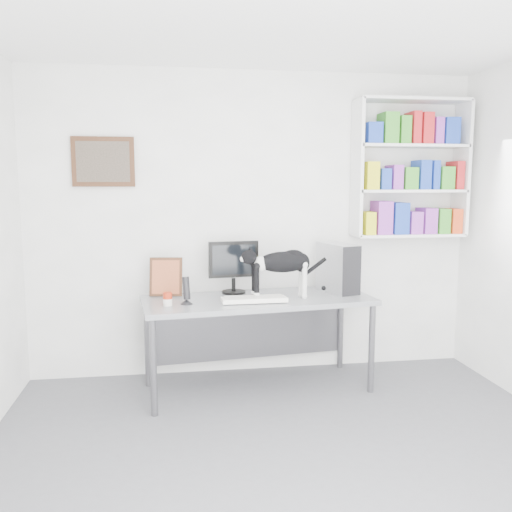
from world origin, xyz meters
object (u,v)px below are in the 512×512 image
desk (258,344)px  keyboard (254,299)px  soup_can (168,299)px  leaning_print (166,276)px  pc_tower (338,268)px  cat (281,274)px  speaker (186,290)px  monitor (233,267)px  bookshelf (410,169)px

desk → keyboard: bearing=-117.0°
soup_can → leaning_print: bearing=92.3°
pc_tower → leaning_print: size_ratio=1.27×
cat → speaker: bearing=-178.3°
keyboard → soup_can: soup_can is taller
keyboard → speaker: (-0.54, -0.00, 0.09)m
speaker → keyboard: bearing=-20.5°
monitor → cat: monitor is taller
desk → cat: bearing=-18.7°
bookshelf → soup_can: bookshelf is taller
bookshelf → pc_tower: size_ratio=2.91×
speaker → monitor: bearing=20.8°
keyboard → pc_tower: (0.77, 0.28, 0.19)m
bookshelf → desk: (-1.45, -0.35, -1.46)m
bookshelf → speaker: (-2.03, -0.49, -0.96)m
keyboard → speaker: 0.54m
monitor → cat: bearing=-41.6°
desk → leaning_print: size_ratio=5.58×
desk → soup_can: 0.87m
monitor → desk: bearing=-57.4°
keyboard → speaker: speaker is taller
pc_tower → soup_can: pc_tower is taller
monitor → keyboard: (0.12, -0.36, -0.21)m
speaker → leaning_print: size_ratio=0.67×
leaning_print → soup_can: bearing=-79.7°
desk → pc_tower: 0.95m
monitor → speaker: size_ratio=2.04×
bookshelf → speaker: bookshelf is taller
keyboard → cat: cat is taller
pc_tower → leaning_print: (-1.47, 0.06, -0.04)m
bookshelf → cat: (-1.26, -0.39, -0.87)m
speaker → soup_can: 0.16m
soup_can → cat: size_ratio=0.16×
bookshelf → soup_can: 2.46m
monitor → leaning_print: size_ratio=1.37×
monitor → speaker: bearing=-144.2°
pc_tower → soup_can: (-1.45, -0.31, -0.16)m
desk → cat: 0.62m
keyboard → pc_tower: size_ratio=1.21×
keyboard → pc_tower: 0.84m
soup_can → cat: (0.92, 0.13, 0.15)m
bookshelf → desk: bookshelf is taller
leaning_print → soup_can: leaning_print is taller
bookshelf → cat: 1.58m
bookshelf → cat: bookshelf is taller
pc_tower → soup_can: bearing=176.1°
monitor → soup_can: 0.70m
leaning_print → bookshelf: bearing=12.1°
bookshelf → leaning_print: bearing=-175.9°
bookshelf → pc_tower: bearing=-163.8°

